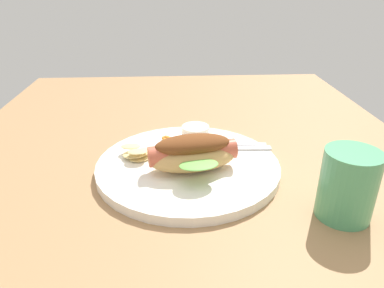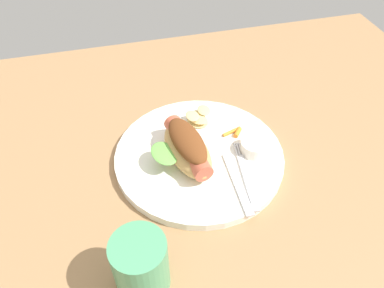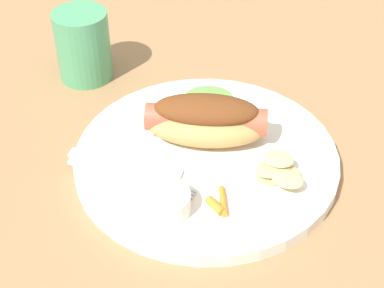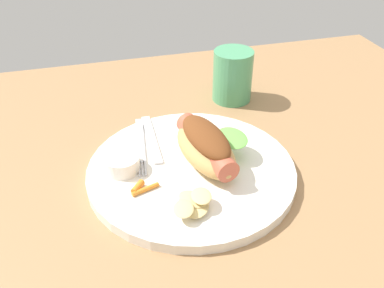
{
  "view_description": "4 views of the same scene",
  "coord_description": "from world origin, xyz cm",
  "px_view_note": "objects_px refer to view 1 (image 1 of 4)",
  "views": [
    {
      "loc": [
        55.38,
        -2.32,
        30.68
      ],
      "look_at": [
        3.48,
        0.6,
        5.74
      ],
      "focal_mm": 33.63,
      "sensor_mm": 36.0,
      "label": 1
    },
    {
      "loc": [
        14.96,
        45.43,
        51.26
      ],
      "look_at": [
        3.51,
        1.06,
        5.42
      ],
      "focal_mm": 35.07,
      "sensor_mm": 36.0,
      "label": 2
    },
    {
      "loc": [
        -48.45,
        -11.62,
        46.69
      ],
      "look_at": [
        0.65,
        1.4,
        3.64
      ],
      "focal_mm": 54.92,
      "sensor_mm": 36.0,
      "label": 3
    },
    {
      "loc": [
        -10.92,
        -47.82,
        40.32
      ],
      "look_at": [
        2.03,
        0.13,
        5.56
      ],
      "focal_mm": 39.61,
      "sensor_mm": 36.0,
      "label": 4
    }
  ],
  "objects_px": {
    "knife": "(234,148)",
    "plate": "(189,166)",
    "sauce_ramekin": "(195,132)",
    "drinking_cup": "(348,185)",
    "fork": "(226,144)",
    "chips_pile": "(137,154)",
    "hot_dog": "(193,153)",
    "carrot_garnish": "(168,140)"
  },
  "relations": [
    {
      "from": "sauce_ramekin",
      "to": "fork",
      "type": "bearing_deg",
      "value": 56.81
    },
    {
      "from": "knife",
      "to": "carrot_garnish",
      "type": "bearing_deg",
      "value": -15.48
    },
    {
      "from": "knife",
      "to": "drinking_cup",
      "type": "bearing_deg",
      "value": 125.85
    },
    {
      "from": "plate",
      "to": "sauce_ramekin",
      "type": "relative_size",
      "value": 5.86
    },
    {
      "from": "knife",
      "to": "chips_pile",
      "type": "height_order",
      "value": "chips_pile"
    },
    {
      "from": "sauce_ramekin",
      "to": "chips_pile",
      "type": "bearing_deg",
      "value": -52.34
    },
    {
      "from": "fork",
      "to": "drinking_cup",
      "type": "relative_size",
      "value": 1.56
    },
    {
      "from": "carrot_garnish",
      "to": "fork",
      "type": "bearing_deg",
      "value": 81.16
    },
    {
      "from": "drinking_cup",
      "to": "fork",
      "type": "bearing_deg",
      "value": -146.25
    },
    {
      "from": "hot_dog",
      "to": "drinking_cup",
      "type": "relative_size",
      "value": 1.55
    },
    {
      "from": "sauce_ramekin",
      "to": "drinking_cup",
      "type": "relative_size",
      "value": 0.53
    },
    {
      "from": "carrot_garnish",
      "to": "drinking_cup",
      "type": "height_order",
      "value": "drinking_cup"
    },
    {
      "from": "sauce_ramekin",
      "to": "plate",
      "type": "bearing_deg",
      "value": -9.54
    },
    {
      "from": "hot_dog",
      "to": "carrot_garnish",
      "type": "relative_size",
      "value": 3.76
    },
    {
      "from": "knife",
      "to": "sauce_ramekin",
      "type": "bearing_deg",
      "value": -38.72
    },
    {
      "from": "carrot_garnish",
      "to": "plate",
      "type": "bearing_deg",
      "value": 24.18
    },
    {
      "from": "hot_dog",
      "to": "fork",
      "type": "height_order",
      "value": "hot_dog"
    },
    {
      "from": "plate",
      "to": "sauce_ramekin",
      "type": "bearing_deg",
      "value": 170.46
    },
    {
      "from": "plate",
      "to": "drinking_cup",
      "type": "distance_m",
      "value": 0.25
    },
    {
      "from": "fork",
      "to": "chips_pile",
      "type": "relative_size",
      "value": 2.38
    },
    {
      "from": "chips_pile",
      "to": "carrot_garnish",
      "type": "xyz_separation_m",
      "value": [
        -0.06,
        0.05,
        -0.01
      ]
    },
    {
      "from": "knife",
      "to": "chips_pile",
      "type": "distance_m",
      "value": 0.17
    },
    {
      "from": "plate",
      "to": "fork",
      "type": "distance_m",
      "value": 0.1
    },
    {
      "from": "sauce_ramekin",
      "to": "hot_dog",
      "type": "bearing_deg",
      "value": -5.76
    },
    {
      "from": "sauce_ramekin",
      "to": "chips_pile",
      "type": "xyz_separation_m",
      "value": [
        0.08,
        -0.11,
        -0.0
      ]
    },
    {
      "from": "carrot_garnish",
      "to": "drinking_cup",
      "type": "bearing_deg",
      "value": 48.07
    },
    {
      "from": "chips_pile",
      "to": "carrot_garnish",
      "type": "bearing_deg",
      "value": 139.49
    },
    {
      "from": "drinking_cup",
      "to": "hot_dog",
      "type": "bearing_deg",
      "value": -119.17
    },
    {
      "from": "fork",
      "to": "chips_pile",
      "type": "distance_m",
      "value": 0.17
    },
    {
      "from": "sauce_ramekin",
      "to": "fork",
      "type": "xyz_separation_m",
      "value": [
        0.04,
        0.06,
        -0.01
      ]
    },
    {
      "from": "knife",
      "to": "drinking_cup",
      "type": "xyz_separation_m",
      "value": [
        0.18,
        0.12,
        0.03
      ]
    },
    {
      "from": "knife",
      "to": "plate",
      "type": "bearing_deg",
      "value": 29.59
    },
    {
      "from": "chips_pile",
      "to": "knife",
      "type": "bearing_deg",
      "value": 98.69
    },
    {
      "from": "carrot_garnish",
      "to": "drinking_cup",
      "type": "xyz_separation_m",
      "value": [
        0.22,
        0.24,
        0.03
      ]
    },
    {
      "from": "plate",
      "to": "drinking_cup",
      "type": "bearing_deg",
      "value": 56.33
    },
    {
      "from": "plate",
      "to": "knife",
      "type": "bearing_deg",
      "value": 118.05
    },
    {
      "from": "sauce_ramekin",
      "to": "knife",
      "type": "height_order",
      "value": "sauce_ramekin"
    },
    {
      "from": "plate",
      "to": "drinking_cup",
      "type": "height_order",
      "value": "drinking_cup"
    },
    {
      "from": "drinking_cup",
      "to": "plate",
      "type": "bearing_deg",
      "value": -123.67
    },
    {
      "from": "chips_pile",
      "to": "hot_dog",
      "type": "bearing_deg",
      "value": 65.69
    },
    {
      "from": "plate",
      "to": "hot_dog",
      "type": "bearing_deg",
      "value": 9.67
    },
    {
      "from": "fork",
      "to": "chips_pile",
      "type": "bearing_deg",
      "value": 22.86
    }
  ]
}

